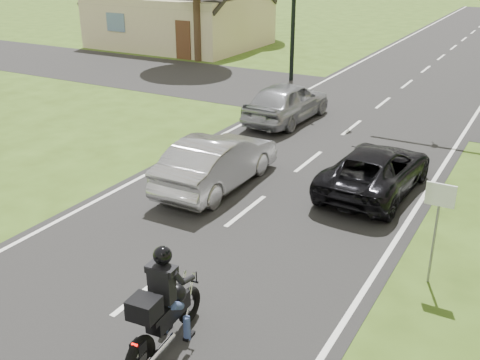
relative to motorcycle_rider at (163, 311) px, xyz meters
name	(u,v)px	position (x,y,z in m)	size (l,w,h in m)	color
ground	(147,290)	(-1.36, 1.22, -0.75)	(140.00, 140.00, 0.00)	#334A15
road	(332,143)	(-1.36, 11.22, -0.75)	(8.00, 100.00, 0.01)	black
cross_road	(383,103)	(-1.36, 17.22, -0.75)	(60.00, 7.00, 0.01)	black
motorcycle_rider	(163,311)	(0.00, 0.00, 0.00)	(0.65, 2.22, 1.92)	black
dark_suv	(376,170)	(1.07, 8.02, -0.12)	(2.05, 4.45, 1.24)	black
silver_sedan	(217,161)	(-2.81, 6.22, -0.02)	(1.53, 4.39, 1.45)	#ABABB0
silver_suv	(287,101)	(-3.79, 12.80, 0.02)	(1.80, 4.47, 1.52)	#94969B
traffic_signal	(475,10)	(1.98, 15.22, 3.38)	(6.38, 0.44, 6.00)	black
signal_pole_far	(293,18)	(-6.56, 19.22, 2.25)	(0.20, 0.20, 6.00)	black
sign_white	(438,209)	(3.34, 4.20, 0.85)	(0.55, 0.07, 2.12)	slate
house	(180,18)	(-17.36, 25.22, 1.02)	(10.20, 8.00, 4.84)	tan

